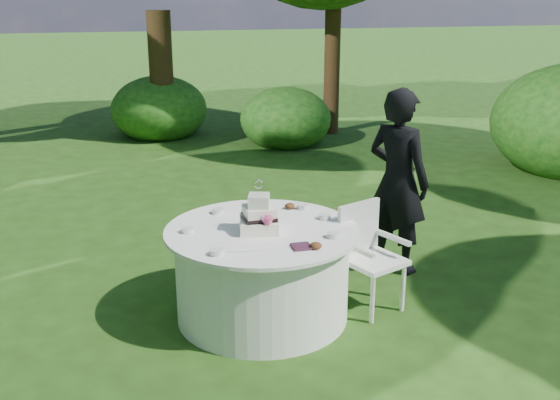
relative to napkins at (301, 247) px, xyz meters
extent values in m
plane|color=#1F3C10|center=(-0.19, 0.46, -0.78)|extent=(80.00, 80.00, 0.00)
cube|color=#411B31|center=(0.00, 0.00, 0.00)|extent=(0.14, 0.14, 0.02)
ellipsoid|color=white|center=(-0.31, 0.06, 0.00)|extent=(0.48, 0.07, 0.01)
imported|color=black|center=(1.27, 1.10, 0.10)|extent=(0.69, 0.77, 1.76)
cylinder|color=white|center=(-0.19, 0.46, -0.41)|extent=(1.40, 1.40, 0.74)
cylinder|color=white|center=(-0.19, 0.46, -0.02)|extent=(1.56, 1.56, 0.03)
cube|color=white|center=(-0.22, 0.43, 0.04)|extent=(0.35, 0.35, 0.10)
cube|color=white|center=(-0.22, 0.43, 0.14)|extent=(0.23, 0.23, 0.10)
cube|color=silver|center=(-0.22, 0.43, 0.24)|extent=(0.20, 0.20, 0.10)
cube|color=black|center=(-0.22, 0.43, 0.11)|extent=(0.25, 0.25, 0.03)
sphere|color=#BF386B|center=(-0.19, 0.29, 0.13)|extent=(0.08, 0.08, 0.08)
cylinder|color=silver|center=(-0.22, 0.43, 0.32)|extent=(0.01, 0.01, 0.05)
torus|color=silver|center=(-0.22, 0.43, 0.38)|extent=(0.07, 0.02, 0.07)
cube|color=white|center=(0.74, 0.35, -0.34)|extent=(0.57, 0.57, 0.04)
cube|color=silver|center=(0.66, 0.53, -0.10)|extent=(0.42, 0.20, 0.44)
cylinder|color=silver|center=(0.64, 0.12, -0.57)|extent=(0.04, 0.04, 0.42)
cylinder|color=white|center=(0.97, 0.25, -0.57)|extent=(0.04, 0.04, 0.42)
cylinder|color=silver|center=(0.50, 0.45, -0.57)|extent=(0.04, 0.04, 0.42)
cylinder|color=silver|center=(0.83, 0.58, -0.57)|extent=(0.04, 0.04, 0.42)
cube|color=silver|center=(0.54, 0.27, -0.18)|extent=(0.18, 0.38, 0.04)
cube|color=silver|center=(0.93, 0.43, -0.18)|extent=(0.18, 0.38, 0.04)
cylinder|color=silver|center=(0.27, 0.86, 0.01)|extent=(0.10, 0.10, 0.04)
cylinder|color=silver|center=(-0.77, 0.53, 0.01)|extent=(0.10, 0.10, 0.04)
cylinder|color=silver|center=(0.30, 0.14, 0.01)|extent=(0.10, 0.10, 0.04)
cylinder|color=silver|center=(-0.63, 0.03, 0.01)|extent=(0.10, 0.10, 0.04)
cylinder|color=silver|center=(-0.46, 0.93, 0.01)|extent=(0.10, 0.10, 0.04)
cylinder|color=silver|center=(0.37, 0.56, 0.01)|extent=(0.10, 0.10, 0.04)
ellipsoid|color=#562D16|center=(0.16, 0.89, 0.02)|extent=(0.09, 0.09, 0.05)
ellipsoid|color=#562D16|center=(0.10, -0.05, 0.02)|extent=(0.09, 0.09, 0.05)
camera|label=1|loc=(-1.30, -4.31, 1.81)|focal=42.00mm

